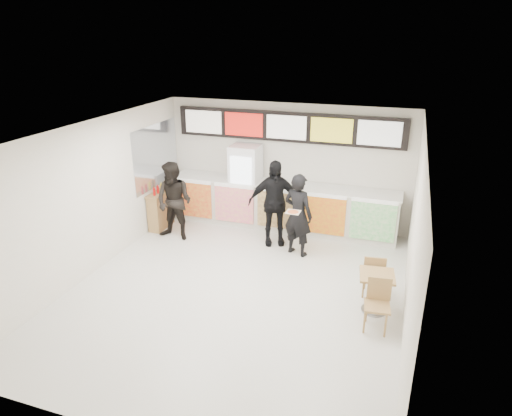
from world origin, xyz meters
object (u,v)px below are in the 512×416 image
at_px(service_counter, 282,206).
at_px(drinks_fridge, 246,185).
at_px(customer_main, 298,215).
at_px(customer_mid, 274,203).
at_px(customer_left, 174,202).
at_px(cafe_table, 376,286).
at_px(condiment_ledge, 161,210).

height_order(service_counter, drinks_fridge, drinks_fridge).
distance_m(drinks_fridge, customer_main, 2.07).
bearing_deg(customer_mid, customer_left, 170.04).
bearing_deg(cafe_table, condiment_ledge, 151.92).
relative_size(drinks_fridge, customer_left, 1.09).
relative_size(customer_main, condiment_ledge, 1.68).
xyz_separation_m(customer_main, customer_mid, (-0.64, 0.35, 0.07)).
relative_size(customer_main, cafe_table, 1.21).
height_order(drinks_fridge, customer_left, drinks_fridge).
relative_size(drinks_fridge, customer_mid, 1.02).
bearing_deg(drinks_fridge, customer_mid, -42.41).
xyz_separation_m(service_counter, drinks_fridge, (-0.93, 0.02, 0.43)).
bearing_deg(drinks_fridge, condiment_ledge, -153.45).
bearing_deg(customer_left, cafe_table, -14.80).
distance_m(customer_main, condiment_ledge, 3.56).
xyz_separation_m(drinks_fridge, customer_mid, (1.00, -0.91, -0.02)).
distance_m(drinks_fridge, condiment_ledge, 2.17).
bearing_deg(service_counter, customer_left, -147.55).
bearing_deg(cafe_table, customer_mid, 132.61).
bearing_deg(service_counter, customer_mid, -86.02).
xyz_separation_m(drinks_fridge, condiment_ledge, (-1.89, -0.94, -0.54)).
height_order(customer_left, condiment_ledge, customer_left).
relative_size(service_counter, customer_main, 3.05).
height_order(service_counter, customer_left, customer_left).
bearing_deg(customer_mid, customer_main, -50.82).
bearing_deg(drinks_fridge, cafe_table, -40.83).
relative_size(customer_main, customer_mid, 0.93).
height_order(customer_main, cafe_table, customer_main).
bearing_deg(customer_left, drinks_fridge, 52.32).
bearing_deg(condiment_ledge, cafe_table, -20.85).
bearing_deg(cafe_table, customer_left, 154.16).
xyz_separation_m(service_counter, customer_main, (0.70, -1.24, 0.34)).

